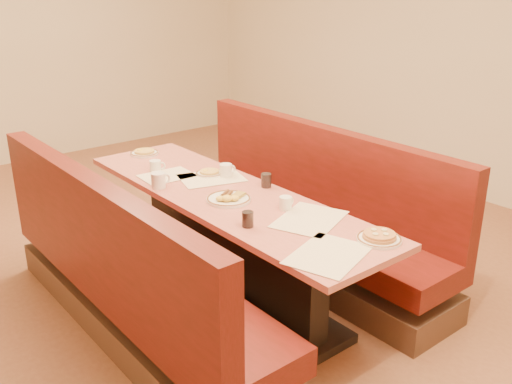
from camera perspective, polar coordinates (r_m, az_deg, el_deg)
ground at (r=4.01m, az=-2.81°, el=-10.20°), size 8.00×8.00×0.00m
room_envelope at (r=3.44m, az=-3.40°, el=18.55°), size 6.04×8.04×2.82m
diner_table at (r=3.83m, az=-2.90°, el=-5.40°), size 0.70×2.50×0.75m
booth_left at (r=3.51m, az=-12.67°, el=-8.81°), size 0.55×2.50×1.05m
booth_right at (r=4.27m, az=5.03°, el=-2.80°), size 0.55×2.50×1.05m
placemat_near_left at (r=2.90m, az=7.24°, el=-6.23°), size 0.51×0.44×0.00m
placemat_near_right at (r=3.30m, az=5.37°, el=-2.72°), size 0.52×0.46×0.00m
placemat_far_left at (r=4.04m, az=-8.88°, el=1.62°), size 0.37×0.29×0.00m
placemat_far_right at (r=3.97m, az=-4.47°, el=1.43°), size 0.50×0.43×0.00m
pancake_plate at (r=3.10m, az=12.23°, el=-4.46°), size 0.24×0.24×0.05m
eggs_plate at (r=3.55m, az=-2.75°, el=-0.65°), size 0.28×0.28×0.06m
extra_plate_mid at (r=4.04m, az=-4.69°, el=1.93°), size 0.19×0.19×0.04m
extra_plate_far at (r=4.57m, az=-11.11°, el=3.89°), size 0.22×0.22×0.05m
coffee_mug_a at (r=3.42m, az=3.01°, el=-1.08°), size 0.11×0.08×0.08m
coffee_mug_b at (r=3.82m, az=-9.69°, el=1.21°), size 0.14×0.10×0.10m
coffee_mug_c at (r=3.98m, az=-2.99°, el=2.20°), size 0.12×0.09×0.09m
coffee_mug_d at (r=4.13m, az=-9.99°, el=2.56°), size 0.11×0.08×0.09m
soda_tumbler_near at (r=3.18m, az=-0.83°, el=-2.74°), size 0.07×0.07×0.09m
soda_tumbler_mid at (r=3.78m, az=1.03°, el=1.17°), size 0.07×0.07×0.09m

